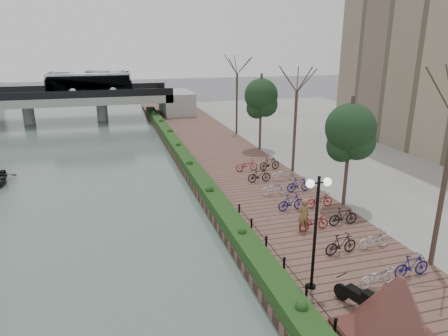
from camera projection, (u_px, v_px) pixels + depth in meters
name	position (u px, v px, depth m)	size (l,w,h in m)	color
promenade	(237.00, 172.00, 30.84)	(8.00, 75.00, 0.50)	brown
inland_pavement	(410.00, 157.00, 35.09)	(24.00, 75.00, 0.50)	gray
hedge	(187.00, 160.00, 32.07)	(1.10, 56.00, 0.60)	#1D3B15
chain_fence	(294.00, 279.00, 15.76)	(0.10, 14.10, 0.70)	black
granite_monument	(397.00, 310.00, 12.55)	(3.97, 3.97, 2.42)	#41201C
lamppost	(317.00, 209.00, 14.84)	(1.02, 0.32, 4.65)	black
motorcycle	(357.00, 296.00, 14.38)	(0.54, 1.73, 1.08)	black
pedestrian	(303.00, 215.00, 20.36)	(0.65, 0.43, 1.78)	brown
bicycle_parking	(305.00, 201.00, 23.28)	(2.40, 17.32, 1.00)	#B9BABF
street_trees	(317.00, 140.00, 26.46)	(3.20, 37.12, 6.80)	#382921
bridge	(40.00, 97.00, 50.54)	(36.00, 10.77, 6.50)	gray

